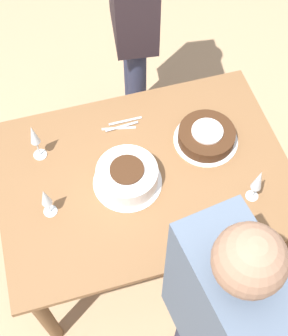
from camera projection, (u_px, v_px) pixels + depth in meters
ground_plane at (144, 238)px, 2.83m from camera, size 12.00×12.00×0.00m
dining_table at (144, 186)px, 2.29m from camera, size 1.37×0.97×0.76m
cake_center_white at (127, 176)px, 2.12m from camera, size 0.32×0.32×0.12m
cake_front_chocolate at (206, 136)px, 2.25m from camera, size 0.31×0.31×0.08m
wine_glass_near at (34, 136)px, 2.11m from camera, size 0.06×0.06×0.23m
wine_glass_far at (46, 198)px, 1.98m from camera, size 0.06×0.06×0.19m
wine_glass_extra at (258, 181)px, 2.00m from camera, size 0.06×0.06×0.21m
fork_pile at (122, 125)px, 2.33m from camera, size 0.21×0.06×0.01m
person_cutting at (133, 1)px, 2.39m from camera, size 0.27×0.42×1.73m
person_watching at (217, 320)px, 1.59m from camera, size 0.27×0.43×1.67m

